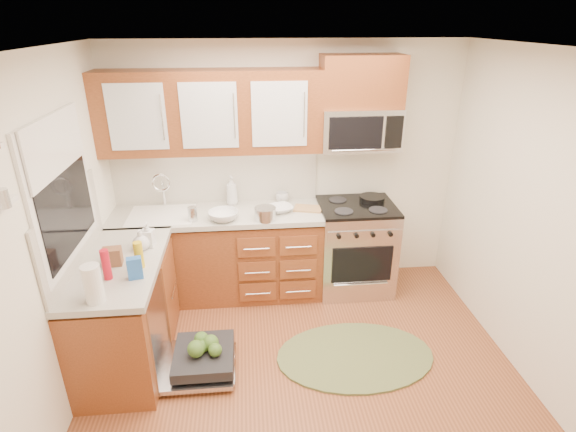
{
  "coord_description": "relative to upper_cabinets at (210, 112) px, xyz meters",
  "views": [
    {
      "loc": [
        -0.41,
        -2.64,
        2.67
      ],
      "look_at": [
        -0.08,
        0.85,
        1.12
      ],
      "focal_mm": 28.0,
      "sensor_mm": 36.0,
      "label": 1
    }
  ],
  "objects": [
    {
      "name": "floor",
      "position": [
        0.73,
        -1.57,
        -1.88
      ],
      "size": [
        3.5,
        3.5,
        0.0
      ],
      "primitive_type": "plane",
      "color": "brown",
      "rests_on": "ground"
    },
    {
      "name": "ceiling",
      "position": [
        0.73,
        -1.57,
        0.62
      ],
      "size": [
        3.5,
        3.5,
        0.0
      ],
      "primitive_type": "plane",
      "rotation": [
        3.14,
        0.0,
        0.0
      ],
      "color": "white",
      "rests_on": "ground"
    },
    {
      "name": "wall_back",
      "position": [
        0.73,
        0.18,
        -0.62
      ],
      "size": [
        3.5,
        0.04,
        2.5
      ],
      "primitive_type": "cube",
      "color": "silver",
      "rests_on": "ground"
    },
    {
      "name": "wall_left",
      "position": [
        -1.02,
        -1.57,
        -0.62
      ],
      "size": [
        0.04,
        3.5,
        2.5
      ],
      "primitive_type": "cube",
      "color": "silver",
      "rests_on": "ground"
    },
    {
      "name": "wall_right",
      "position": [
        2.48,
        -1.57,
        -0.62
      ],
      "size": [
        0.04,
        3.5,
        2.5
      ],
      "primitive_type": "cube",
      "color": "silver",
      "rests_on": "ground"
    },
    {
      "name": "base_cabinet_back",
      "position": [
        0.0,
        -0.12,
        -1.45
      ],
      "size": [
        2.05,
        0.6,
        0.85
      ],
      "primitive_type": "cube",
      "color": "#633016",
      "rests_on": "ground"
    },
    {
      "name": "base_cabinet_left",
      "position": [
        -0.72,
        -1.05,
        -1.45
      ],
      "size": [
        0.6,
        1.25,
        0.85
      ],
      "primitive_type": "cube",
      "color": "#633016",
      "rests_on": "ground"
    },
    {
      "name": "countertop_back",
      "position": [
        0.0,
        -0.14,
        -0.97
      ],
      "size": [
        2.07,
        0.64,
        0.05
      ],
      "primitive_type": "cube",
      "color": "beige",
      "rests_on": "base_cabinet_back"
    },
    {
      "name": "countertop_left",
      "position": [
        -0.71,
        -1.05,
        -0.97
      ],
      "size": [
        0.64,
        1.27,
        0.05
      ],
      "primitive_type": "cube",
      "color": "beige",
      "rests_on": "base_cabinet_left"
    },
    {
      "name": "backsplash_back",
      "position": [
        0.0,
        0.16,
        -0.67
      ],
      "size": [
        2.05,
        0.02,
        0.57
      ],
      "primitive_type": "cube",
      "color": "beige",
      "rests_on": "ground"
    },
    {
      "name": "backsplash_left",
      "position": [
        -1.01,
        -1.05,
        -0.67
      ],
      "size": [
        0.02,
        1.25,
        0.57
      ],
      "primitive_type": "cube",
      "color": "beige",
      "rests_on": "ground"
    },
    {
      "name": "upper_cabinets",
      "position": [
        0.0,
        0.0,
        0.0
      ],
      "size": [
        2.05,
        0.35,
        0.75
      ],
      "primitive_type": null,
      "color": "#633016",
      "rests_on": "ground"
    },
    {
      "name": "cabinet_over_mw",
      "position": [
        1.41,
        0.0,
        0.26
      ],
      "size": [
        0.76,
        0.35,
        0.47
      ],
      "primitive_type": "cube",
      "color": "#633016",
      "rests_on": "ground"
    },
    {
      "name": "range",
      "position": [
        1.41,
        -0.15,
        -1.4
      ],
      "size": [
        0.76,
        0.64,
        0.95
      ],
      "primitive_type": null,
      "color": "silver",
      "rests_on": "ground"
    },
    {
      "name": "microwave",
      "position": [
        1.41,
        -0.02,
        -0.18
      ],
      "size": [
        0.76,
        0.38,
        0.4
      ],
      "primitive_type": null,
      "color": "silver",
      "rests_on": "ground"
    },
    {
      "name": "sink",
      "position": [
        -0.52,
        -0.16,
        -1.07
      ],
      "size": [
        0.62,
        0.5,
        0.26
      ],
      "primitive_type": null,
      "color": "white",
      "rests_on": "ground"
    },
    {
      "name": "dishwasher",
      "position": [
        -0.13,
        -1.27,
        -1.77
      ],
      "size": [
        0.7,
        0.6,
        0.2
      ],
      "primitive_type": null,
      "color": "silver",
      "rests_on": "ground"
    },
    {
      "name": "window",
      "position": [
        -1.01,
        -1.07,
        -0.32
      ],
      "size": [
        0.03,
        1.05,
        1.05
      ],
      "primitive_type": null,
      "color": "white",
      "rests_on": "ground"
    },
    {
      "name": "window_blind",
      "position": [
        -0.98,
        -1.07,
        0.0
      ],
      "size": [
        0.02,
        0.96,
        0.4
      ],
      "primitive_type": "cube",
      "color": "white",
      "rests_on": "ground"
    },
    {
      "name": "rug",
      "position": [
        1.18,
        -1.25,
        -1.86
      ],
      "size": [
        1.51,
        1.15,
        0.02
      ],
      "primitive_type": null,
      "rotation": [
        0.0,
        0.0,
        -0.22
      ],
      "color": "#637442",
      "rests_on": "ground"
    },
    {
      "name": "skillet",
      "position": [
        1.58,
        -0.04,
        -0.9
      ],
      "size": [
        0.3,
        0.3,
        0.05
      ],
      "primitive_type": "cylinder",
      "rotation": [
        0.0,
        0.0,
        -0.17
      ],
      "color": "black",
      "rests_on": "range"
    },
    {
      "name": "stock_pot",
      "position": [
        0.47,
        -0.35,
        -0.89
      ],
      "size": [
        0.26,
        0.26,
        0.12
      ],
      "primitive_type": "cylinder",
      "rotation": [
        0.0,
        0.0,
        -0.34
      ],
      "color": "silver",
      "rests_on": "countertop_back"
    },
    {
      "name": "cutting_board",
      "position": [
        0.9,
        -0.15,
        -0.94
      ],
      "size": [
        0.31,
        0.24,
        0.02
      ],
      "primitive_type": "cube",
      "rotation": [
        0.0,
        0.0,
        -0.26
      ],
      "color": "tan",
      "rests_on": "countertop_back"
    },
    {
      "name": "canister",
      "position": [
        -0.21,
        -0.32,
        -0.88
      ],
      "size": [
        0.1,
        0.1,
        0.14
      ],
      "primitive_type": "cylinder",
      "rotation": [
        0.0,
        0.0,
        -0.2
      ],
      "color": "silver",
      "rests_on": "countertop_back"
    },
    {
      "name": "paper_towel_roll",
      "position": [
        -0.73,
        -1.57,
        -0.82
      ],
      "size": [
        0.15,
        0.15,
        0.27
      ],
      "primitive_type": "cylinder",
      "rotation": [
        0.0,
        0.0,
        -0.28
      ],
      "color": "white",
      "rests_on": "countertop_left"
    },
    {
      "name": "mustard_bottle",
      "position": [
        -0.52,
        -1.14,
        -0.84
      ],
      "size": [
        0.07,
        0.07,
        0.21
      ],
      "primitive_type": "cylinder",
      "rotation": [
        0.0,
        0.0,
        0.05
      ],
      "color": "gold",
      "rests_on": "countertop_left"
    },
    {
      "name": "red_bottle",
      "position": [
        -0.73,
        -1.29,
        -0.83
      ],
      "size": [
        0.08,
        0.08,
        0.23
      ],
      "primitive_type": "cylinder",
      "rotation": [
        0.0,
        0.0,
        -0.35
      ],
      "color": "red",
      "rests_on": "countertop_left"
    },
    {
      "name": "wooden_box",
      "position": [
        -0.74,
        -1.08,
        -0.88
      ],
      "size": [
        0.15,
        0.11,
        0.14
      ],
      "primitive_type": "cube",
      "rotation": [
        0.0,
        0.0,
        0.1
      ],
      "color": "brown",
      "rests_on": "countertop_left"
    },
    {
      "name": "blue_carton",
      "position": [
        -0.52,
        -1.3,
        -0.87
      ],
      "size": [
        0.12,
        0.08,
        0.17
      ],
      "primitive_type": "cube",
      "rotation": [
        0.0,
        0.0,
        0.22
      ],
      "color": "#255BAF",
      "rests_on": "countertop_left"
    },
    {
      "name": "bowl_a",
      "position": [
        0.63,
        -0.17,
        -0.92
      ],
      "size": [
        0.3,
        0.3,
        0.06
      ],
      "primitive_type": "imported",
      "rotation": [
        0.0,
        0.0,
        0.31
      ],
      "color": "#999999",
      "rests_on": "countertop_back"
    },
    {
      "name": "bowl_b",
      "position": [
        0.08,
        -0.32,
        -0.91
      ],
      "size": [
        0.34,
        0.34,
        0.09
      ],
      "primitive_type": "imported",
      "rotation": [
        0.0,
        0.0,
        0.24
      ],
      "color": "#999999",
      "rests_on": "countertop_back"
    },
    {
      "name": "cup",
      "position": [
        0.67,
        0.07,
        -0.9
      ],
      "size": [
        0.17,
        0.17,
        0.1
      ],
      "primitive_type": "imported",
      "rotation": [
        0.0,
        0.0,
        -0.4
      ],
      "color": "#999999",
      "rests_on": "countertop_back"
    },
    {
      "name": "soap_bottle_a",
      "position": [
        0.15,
        0.06,
        -0.8
      ],
      "size": [
        0.15,
        0.15,
        0.3
      ],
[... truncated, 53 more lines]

